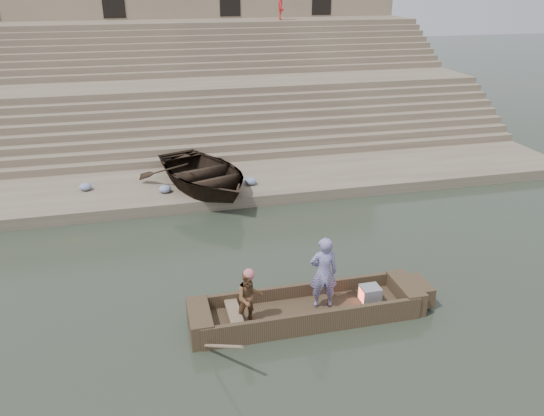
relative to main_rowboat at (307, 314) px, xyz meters
name	(u,v)px	position (x,y,z in m)	size (l,w,h in m)	color
ground	(200,312)	(-2.45, 0.86, -0.11)	(120.00, 120.00, 0.00)	#293326
lower_landing	(175,189)	(-2.45, 8.86, 0.09)	(32.00, 4.00, 0.40)	gray
mid_landing	(162,112)	(-2.45, 16.36, 1.29)	(32.00, 3.00, 2.80)	gray
upper_landing	(154,67)	(-2.45, 23.36, 2.49)	(32.00, 3.00, 5.20)	gray
ghat_steps	(160,98)	(-2.45, 18.05, 1.69)	(32.00, 11.00, 5.20)	gray
building_wall	(148,10)	(-2.45, 27.35, 5.49)	(32.00, 5.07, 11.20)	tan
main_rowboat	(307,314)	(0.00, 0.00, 0.00)	(5.00, 1.30, 0.22)	brown
rowboat_trim	(316,306)	(0.21, -0.01, 0.20)	(6.04, 2.63, 2.00)	brown
standing_man	(323,273)	(0.41, 0.09, 1.02)	(0.67, 0.44, 1.83)	navy
rowing_man	(249,298)	(-1.42, -0.16, 0.78)	(0.65, 0.50, 1.33)	#21632D
television	(370,294)	(1.59, 0.00, 0.31)	(0.46, 0.42, 0.40)	gray
beached_rowboat	(203,174)	(-1.43, 8.20, 0.83)	(3.73, 5.23, 1.08)	#2D2116
pedestrian	(281,6)	(5.23, 22.46, 5.88)	(1.01, 0.58, 1.57)	#B31F1E
cloth_bundles	(184,185)	(-2.13, 8.30, 0.42)	(6.39, 1.35, 0.26)	#3F5999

